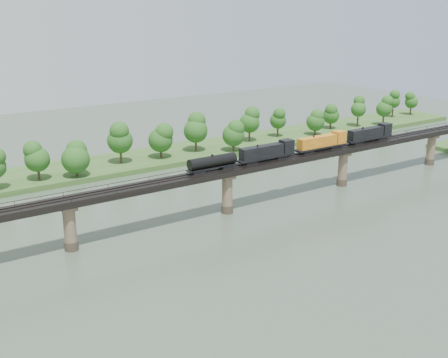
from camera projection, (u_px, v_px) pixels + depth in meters
ground at (308, 255)px, 116.72m from camera, size 400.00×400.00×0.00m
far_bank at (133, 161)px, 183.80m from camera, size 300.00×24.00×1.60m
bridge at (227, 192)px, 138.86m from camera, size 236.00×30.00×11.50m
bridge_superstructure at (227, 167)px, 136.99m from camera, size 220.00×4.90×0.75m
far_treeline at (113, 143)px, 173.50m from camera, size 289.06×17.54×13.60m
freight_train at (304, 146)px, 149.64m from camera, size 69.67×2.71×4.80m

